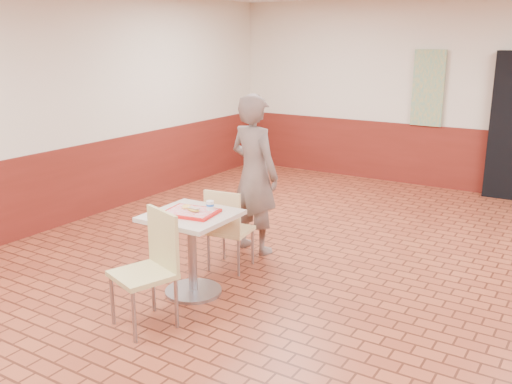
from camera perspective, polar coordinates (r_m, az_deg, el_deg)
The scene contains 11 objects.
room_shell at distance 4.80m, azimuth 7.50°, elevation 4.50°, with size 8.01×10.01×3.01m.
wainscot_band at distance 5.08m, azimuth 7.11°, elevation -6.64°, with size 8.00×10.00×1.00m.
promo_poster at distance 9.62m, azimuth 16.83°, elevation 9.91°, with size 0.50×0.03×1.20m, color gray.
main_table at distance 5.42m, azimuth -6.43°, elevation -4.80°, with size 0.76×0.76×0.80m.
chair_main_front at distance 4.89m, azimuth -10.45°, elevation -6.99°, with size 0.58×0.58×0.99m.
chair_main_back at distance 5.93m, azimuth -2.88°, elevation -3.37°, with size 0.46×0.46×0.88m.
customer at distance 6.38m, azimuth -0.17°, elevation 1.78°, with size 0.66×0.43×1.80m, color #6C5B53.
serving_tray at distance 5.33m, azimuth -6.52°, elevation -2.02°, with size 0.47×0.36×0.03m.
ring_donut at distance 5.40m, azimuth -6.95°, elevation -1.48°, with size 0.09×0.09×0.03m, color #F8C35A.
long_john_donut at distance 5.28m, azimuth -6.25°, elevation -1.77°, with size 0.14×0.07×0.04m.
paper_cup at distance 5.31m, azimuth -4.61°, elevation -1.34°, with size 0.07×0.07×0.09m.
Camera 1 is at (1.96, -4.30, 2.38)m, focal length 40.00 mm.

